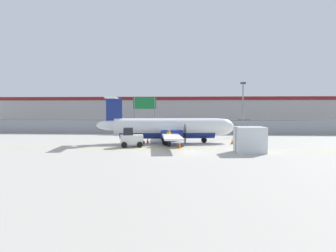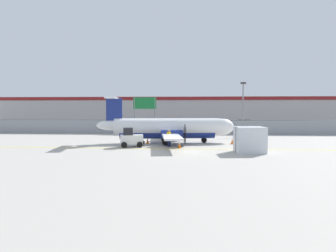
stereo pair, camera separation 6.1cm
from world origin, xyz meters
name	(u,v)px [view 2 (the right image)]	position (x,y,z in m)	size (l,w,h in m)	color
ground_plane	(177,149)	(0.00, 2.00, 0.00)	(140.00, 140.00, 0.01)	#ADA89E
perimeter_fence	(181,127)	(0.00, 18.00, 1.12)	(98.00, 0.10, 2.10)	gray
parking_lot_strip	(183,128)	(0.00, 29.50, 0.06)	(98.00, 17.00, 0.12)	#38383A
background_building	(185,110)	(0.00, 47.99, 3.26)	(91.00, 8.10, 6.50)	#BCB7B2
commuter_airplane	(170,128)	(-0.95, 6.66, 1.60)	(15.01, 16.07, 4.92)	white
baggage_tug	(131,138)	(-4.52, 3.13, 0.86)	(2.52, 1.81, 1.88)	silver
ground_crew_worker	(169,137)	(-0.81, 3.66, 0.95)	(0.50, 0.47, 1.70)	#191E4C
cargo_container	(250,140)	(6.33, 0.13, 1.10)	(2.56, 2.19, 2.20)	silver
traffic_cone_near_left	(179,145)	(0.24, 2.53, 0.31)	(0.36, 0.36, 0.64)	orange
traffic_cone_near_right	(232,141)	(5.72, 6.17, 0.31)	(0.36, 0.36, 0.64)	orange
traffic_cone_far_left	(148,141)	(-3.29, 5.94, 0.31)	(0.36, 0.36, 0.64)	orange
parked_car_0	(102,125)	(-14.25, 26.00, 0.89)	(4.20, 2.00, 1.58)	#B28C19
parked_car_1	(131,123)	(-10.03, 31.22, 0.89)	(4.29, 2.20, 1.58)	navy
parked_car_2	(143,125)	(-6.80, 25.31, 0.89)	(4.28, 2.16, 1.58)	#19662D
parked_car_3	(173,124)	(-2.01, 31.00, 0.89)	(4.37, 2.37, 1.58)	red
parked_car_4	(194,123)	(2.09, 31.73, 0.89)	(4.33, 2.28, 1.58)	red
parked_car_5	(218,123)	(6.75, 32.19, 0.89)	(4.21, 2.02, 1.58)	silver
parked_car_6	(245,124)	(11.51, 30.62, 0.89)	(4.31, 2.22, 1.58)	navy
parked_car_7	(266,125)	(14.63, 27.92, 0.89)	(4.35, 2.33, 1.58)	#B28C19
apron_light_pole	(243,104)	(8.33, 15.05, 4.30)	(0.70, 0.30, 7.27)	slate
highway_sign	(145,106)	(-5.75, 20.42, 4.14)	(3.60, 0.14, 5.50)	slate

